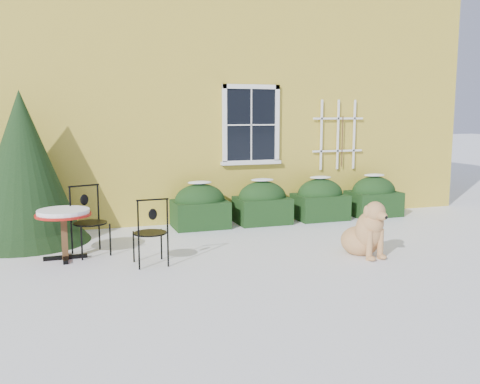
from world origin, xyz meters
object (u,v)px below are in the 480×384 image
object	(u,v)px
evergreen_shrub	(24,182)
patio_chair_near	(151,231)
dog	(366,233)
patio_chair_far	(89,220)
bistro_table	(64,218)

from	to	relation	value
evergreen_shrub	patio_chair_near	distance (m)	2.84
dog	patio_chair_far	bearing A→B (deg)	152.28
bistro_table	patio_chair_near	xyz separation A→B (m)	(1.20, -0.75, -0.14)
patio_chair_far	dog	size ratio (longest dim) A/B	1.06
bistro_table	patio_chair_near	size ratio (longest dim) A/B	0.82
evergreen_shrub	bistro_table	world-z (taller)	evergreen_shrub
patio_chair_far	dog	world-z (taller)	patio_chair_far
bistro_table	patio_chair_near	world-z (taller)	patio_chair_near
bistro_table	evergreen_shrub	bearing A→B (deg)	113.99
evergreen_shrub	bistro_table	bearing A→B (deg)	-66.01
patio_chair_far	dog	bearing A→B (deg)	-37.35
evergreen_shrub	patio_chair_near	world-z (taller)	evergreen_shrub
patio_chair_near	dog	size ratio (longest dim) A/B	0.98
bistro_table	dog	size ratio (longest dim) A/B	0.81
patio_chair_far	evergreen_shrub	bearing A→B (deg)	112.72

